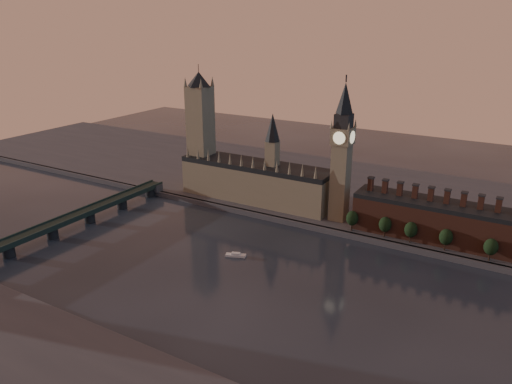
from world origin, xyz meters
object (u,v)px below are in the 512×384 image
big_ben (342,151)px  river_boat (236,255)px  westminster_bridge (68,222)px  victoria_tower (201,128)px

big_ben → river_boat: bearing=-113.5°
westminster_bridge → river_boat: size_ratio=14.49×
victoria_tower → river_boat: victoria_tower is taller
big_ben → river_boat: big_ben is taller
victoria_tower → big_ben: 130.12m
big_ben → westminster_bridge: size_ratio=0.54×
westminster_bridge → river_boat: bearing=12.0°
victoria_tower → river_boat: 142.05m
big_ben → westminster_bridge: 205.83m
victoria_tower → big_ben: (130.00, -5.00, -2.26)m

